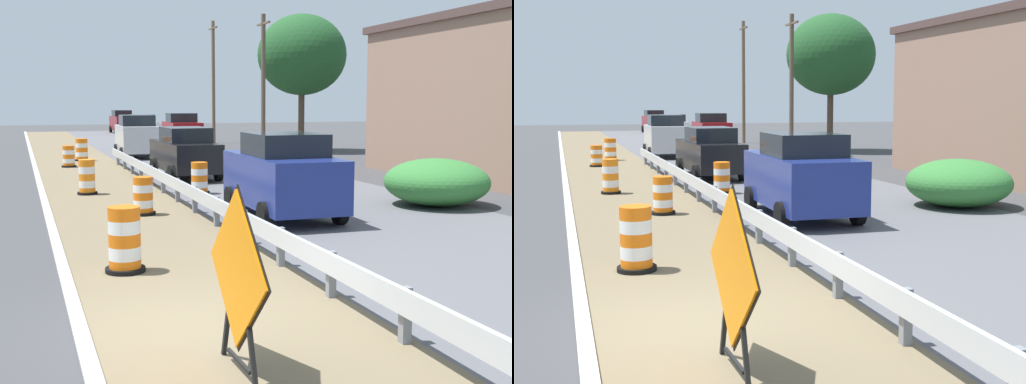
# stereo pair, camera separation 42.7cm
# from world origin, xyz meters

# --- Properties ---
(ground_plane) EXTENTS (160.00, 160.00, 0.00)m
(ground_plane) POSITION_xyz_m (0.00, 0.00, 0.00)
(ground_plane) COLOR #3D3D3F
(median_dirt_strip) EXTENTS (3.75, 120.00, 0.01)m
(median_dirt_strip) POSITION_xyz_m (0.67, 0.00, 0.00)
(median_dirt_strip) COLOR #706047
(median_dirt_strip) RESTS_ON ground
(curb_near_edge) EXTENTS (0.20, 120.00, 0.11)m
(curb_near_edge) POSITION_xyz_m (-1.30, 0.00, 0.00)
(curb_near_edge) COLOR #ADADA8
(curb_near_edge) RESTS_ON ground
(guardrail_median) EXTENTS (0.18, 42.69, 0.71)m
(guardrail_median) POSITION_xyz_m (2.31, 2.53, 0.52)
(guardrail_median) COLOR silver
(guardrail_median) RESTS_ON ground
(warning_sign_diamond) EXTENTS (0.10, 1.83, 2.06)m
(warning_sign_diamond) POSITION_xyz_m (0.20, -1.67, 1.07)
(warning_sign_diamond) COLOR black
(warning_sign_diamond) RESTS_ON ground
(traffic_barrel_nearest) EXTENTS (0.69, 0.69, 1.14)m
(traffic_barrel_nearest) POSITION_xyz_m (-0.30, 3.05, 0.52)
(traffic_barrel_nearest) COLOR orange
(traffic_barrel_nearest) RESTS_ON ground
(traffic_barrel_close) EXTENTS (0.63, 0.63, 0.99)m
(traffic_barrel_close) POSITION_xyz_m (1.04, 8.76, 0.45)
(traffic_barrel_close) COLOR orange
(traffic_barrel_close) RESTS_ON ground
(traffic_barrel_mid) EXTENTS (0.65, 0.65, 1.01)m
(traffic_barrel_mid) POSITION_xyz_m (3.43, 12.14, 0.45)
(traffic_barrel_mid) COLOR orange
(traffic_barrel_mid) RESTS_ON ground
(traffic_barrel_far) EXTENTS (0.63, 0.63, 1.11)m
(traffic_barrel_far) POSITION_xyz_m (0.05, 13.18, 0.50)
(traffic_barrel_far) COLOR orange
(traffic_barrel_far) RESTS_ON ground
(traffic_barrel_farther) EXTENTS (0.72, 0.72, 1.10)m
(traffic_barrel_farther) POSITION_xyz_m (1.00, 25.67, 0.50)
(traffic_barrel_farther) COLOR orange
(traffic_barrel_farther) RESTS_ON ground
(traffic_barrel_farthest) EXTENTS (0.65, 0.65, 0.96)m
(traffic_barrel_farthest) POSITION_xyz_m (0.15, 22.52, 0.43)
(traffic_barrel_farthest) COLOR orange
(traffic_barrel_farthest) RESTS_ON ground
(car_lead_near_lane) EXTENTS (2.19, 4.20, 2.22)m
(car_lead_near_lane) POSITION_xyz_m (3.94, 26.86, 1.11)
(car_lead_near_lane) COLOR silver
(car_lead_near_lane) RESTS_ON ground
(car_trailing_near_lane) EXTENTS (2.21, 4.18, 2.20)m
(car_trailing_near_lane) POSITION_xyz_m (7.79, 32.88, 1.10)
(car_trailing_near_lane) COLOR maroon
(car_trailing_near_lane) RESTS_ON ground
(car_lead_far_lane) EXTENTS (2.22, 4.42, 2.13)m
(car_lead_far_lane) POSITION_xyz_m (4.31, 7.26, 1.07)
(car_lead_far_lane) COLOR navy
(car_lead_far_lane) RESTS_ON ground
(car_mid_far_lane) EXTENTS (2.19, 4.07, 1.91)m
(car_mid_far_lane) POSITION_xyz_m (7.37, 44.62, 0.96)
(car_mid_far_lane) COLOR silver
(car_mid_far_lane) RESTS_ON ground
(car_trailing_far_lane) EXTENTS (2.02, 4.80, 1.94)m
(car_trailing_far_lane) POSITION_xyz_m (4.09, 16.82, 0.98)
(car_trailing_far_lane) COLOR black
(car_trailing_far_lane) RESTS_ON ground
(car_distant_a) EXTENTS (2.00, 4.67, 2.13)m
(car_distant_a) POSITION_xyz_m (7.25, 54.68, 1.06)
(car_distant_a) COLOR maroon
(car_distant_a) RESTS_ON ground
(utility_pole_mid) EXTENTS (0.24, 1.80, 7.55)m
(utility_pole_mid) POSITION_xyz_m (10.66, 25.88, 3.93)
(utility_pole_mid) COLOR brown
(utility_pole_mid) RESTS_ON ground
(utility_pole_far) EXTENTS (0.24, 1.80, 8.47)m
(utility_pole_far) POSITION_xyz_m (11.14, 37.30, 4.40)
(utility_pole_far) COLOR brown
(utility_pole_far) RESTS_ON ground
(bush_roadside) EXTENTS (2.93, 2.93, 1.33)m
(bush_roadside) POSITION_xyz_m (9.11, 7.57, 0.66)
(bush_roadside) COLOR #337533
(bush_roadside) RESTS_ON ground
(tree_roadside) EXTENTS (5.15, 5.15, 7.92)m
(tree_roadside) POSITION_xyz_m (13.74, 27.77, 5.59)
(tree_roadside) COLOR #4C3D2D
(tree_roadside) RESTS_ON ground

